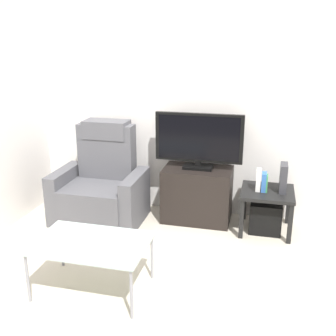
% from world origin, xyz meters
% --- Properties ---
extents(ground_plane, '(6.40, 6.40, 0.00)m').
position_xyz_m(ground_plane, '(0.00, 0.00, 0.00)').
color(ground_plane, beige).
extents(wall_back, '(6.40, 0.06, 2.60)m').
position_xyz_m(wall_back, '(0.00, 1.13, 1.30)').
color(wall_back, silver).
rests_on(wall_back, ground).
extents(tv_stand, '(0.75, 0.45, 0.60)m').
position_xyz_m(tv_stand, '(0.09, 0.84, 0.30)').
color(tv_stand, black).
rests_on(tv_stand, ground).
extents(television, '(0.95, 0.20, 0.61)m').
position_xyz_m(television, '(0.09, 0.86, 0.92)').
color(television, black).
rests_on(television, tv_stand).
extents(recliner_armchair, '(0.98, 0.78, 1.08)m').
position_xyz_m(recliner_armchair, '(-0.97, 0.65, 0.37)').
color(recliner_armchair, '#515156').
rests_on(recliner_armchair, ground).
extents(side_table, '(0.54, 0.54, 0.45)m').
position_xyz_m(side_table, '(0.85, 0.75, 0.38)').
color(side_table, black).
rests_on(side_table, ground).
extents(subwoofer_box, '(0.33, 0.33, 0.33)m').
position_xyz_m(subwoofer_box, '(0.85, 0.75, 0.16)').
color(subwoofer_box, black).
rests_on(subwoofer_box, ground).
extents(book_leftmost, '(0.05, 0.11, 0.23)m').
position_xyz_m(book_leftmost, '(0.75, 0.73, 0.57)').
color(book_leftmost, white).
rests_on(book_leftmost, side_table).
extents(book_middle, '(0.05, 0.12, 0.20)m').
position_xyz_m(book_middle, '(0.80, 0.73, 0.55)').
color(book_middle, '#3366B2').
rests_on(book_middle, side_table).
extents(book_rightmost, '(0.03, 0.11, 0.17)m').
position_xyz_m(book_rightmost, '(0.82, 0.73, 0.54)').
color(book_rightmost, '#388C4C').
rests_on(book_rightmost, side_table).
extents(game_console, '(0.07, 0.20, 0.30)m').
position_xyz_m(game_console, '(0.99, 0.76, 0.60)').
color(game_console, '#333338').
rests_on(game_console, side_table).
extents(coffee_table, '(0.90, 0.60, 0.43)m').
position_xyz_m(coffee_table, '(-0.49, -0.68, 0.40)').
color(coffee_table, '#B2C6C1').
rests_on(coffee_table, ground).
extents(cell_phone, '(0.10, 0.16, 0.01)m').
position_xyz_m(cell_phone, '(-0.34, -0.67, 0.44)').
color(cell_phone, '#B7B7BC').
rests_on(cell_phone, coffee_table).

